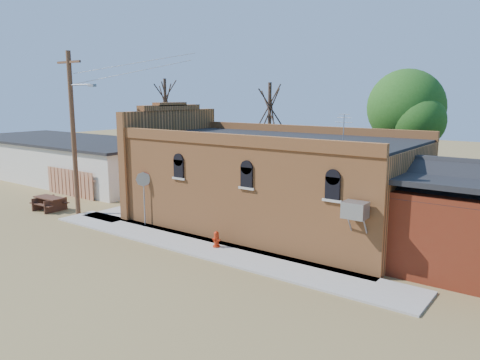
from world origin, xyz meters
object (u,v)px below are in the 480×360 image
Objects in this scene: stop_sign at (144,184)px; picnic_table at (49,202)px; fire_hydrant at (216,239)px; utility_pole at (74,130)px; brick_bar at (265,181)px; trash_barrel at (161,194)px.

picnic_table is at bearing 164.56° from stop_sign.
fire_hydrant is at bearing -0.27° from picnic_table.
fire_hydrant is 12.28m from picnic_table.
utility_pole is 5.50m from stop_sign.
trash_barrel is (-8.47, 0.84, -1.90)m from brick_bar.
trash_barrel is at bearing 55.44° from picnic_table.
brick_bar is 1.82× the size of utility_pole.
picnic_table is at bearing -158.47° from brick_bar.
stop_sign is 5.99m from trash_barrel.
stop_sign reaches higher than trash_barrel.
stop_sign is at bearing 7.09° from utility_pole.
picnic_table is (-3.52, -5.57, 0.08)m from trash_barrel.
brick_bar is 8.72m from trash_barrel.
utility_pole is at bearing -156.31° from brick_bar.
utility_pole reaches higher than stop_sign.
fire_hydrant is at bearing -30.42° from stop_sign.
trash_barrel is at bearing 174.35° from brick_bar.
utility_pole is 10.96m from fire_hydrant.
fire_hydrant is at bearing -30.43° from trash_barrel.
utility_pole is 12.57× the size of fire_hydrant.
brick_bar is at bearing 23.69° from utility_pole.
brick_bar is 10.96m from utility_pole.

